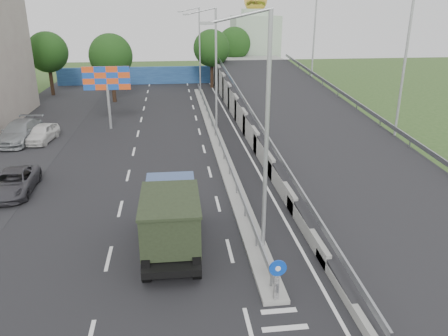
{
  "coord_description": "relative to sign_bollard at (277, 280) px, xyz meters",
  "views": [
    {
      "loc": [
        -3.5,
        -10.85,
        10.26
      ],
      "look_at": [
        -0.88,
        10.8,
        2.2
      ],
      "focal_mm": 35.0,
      "sensor_mm": 36.0,
      "label": 1
    }
  ],
  "objects": [
    {
      "name": "road_surface",
      "position": [
        -3.0,
        17.83,
        -1.03
      ],
      "size": [
        26.0,
        90.0,
        0.04
      ],
      "primitive_type": "cube",
      "color": "black",
      "rests_on": "ground"
    },
    {
      "name": "median",
      "position": [
        0.0,
        21.83,
        -0.93
      ],
      "size": [
        1.0,
        44.0,
        0.2
      ],
      "primitive_type": "cube",
      "color": "gray",
      "rests_on": "ground"
    },
    {
      "name": "overpass_ramp",
      "position": [
        7.5,
        21.83,
        0.72
      ],
      "size": [
        10.0,
        50.0,
        3.5
      ],
      "color": "gray",
      "rests_on": "ground"
    },
    {
      "name": "median_guardrail",
      "position": [
        0.0,
        21.83,
        -0.28
      ],
      "size": [
        0.09,
        44.0,
        0.71
      ],
      "color": "gray",
      "rests_on": "median"
    },
    {
      "name": "sign_bollard",
      "position": [
        0.0,
        0.0,
        0.0
      ],
      "size": [
        0.64,
        0.23,
        1.67
      ],
      "color": "black",
      "rests_on": "median"
    },
    {
      "name": "lamp_post_near",
      "position": [
        0.11,
        3.83,
        4.77
      ],
      "size": [
        2.74,
        0.18,
        10.08
      ],
      "color": "#B2B5B7",
      "rests_on": "median"
    },
    {
      "name": "lamp_post_mid",
      "position": [
        0.11,
        23.83,
        4.77
      ],
      "size": [
        2.74,
        0.18,
        10.08
      ],
      "color": "#B2B5B7",
      "rests_on": "median"
    },
    {
      "name": "lamp_post_far",
      "position": [
        0.11,
        43.83,
        4.77
      ],
      "size": [
        2.74,
        0.18,
        10.08
      ],
      "color": "#B2B5B7",
      "rests_on": "median"
    },
    {
      "name": "blue_wall",
      "position": [
        -4.0,
        49.83,
        0.17
      ],
      "size": [
        30.0,
        0.5,
        2.4
      ],
      "primitive_type": "cube",
      "color": "navy",
      "rests_on": "ground"
    },
    {
      "name": "church",
      "position": [
        10.0,
        57.83,
        4.28
      ],
      "size": [
        7.0,
        7.0,
        13.8
      ],
      "color": "#B2CCAD",
      "rests_on": "ground"
    },
    {
      "name": "billboard",
      "position": [
        -9.0,
        25.83,
        3.15
      ],
      "size": [
        4.0,
        0.24,
        5.5
      ],
      "color": "#B2B5B7",
      "rests_on": "ground"
    },
    {
      "name": "tree_left_mid",
      "position": [
        -10.0,
        37.83,
        4.14
      ],
      "size": [
        4.8,
        4.8,
        7.6
      ],
      "color": "black",
      "rests_on": "ground"
    },
    {
      "name": "tree_median_far",
      "position": [
        2.0,
        45.83,
        4.14
      ],
      "size": [
        4.8,
        4.8,
        7.6
      ],
      "color": "black",
      "rests_on": "ground"
    },
    {
      "name": "tree_left_far",
      "position": [
        -18.0,
        42.83,
        4.14
      ],
      "size": [
        4.8,
        4.8,
        7.6
      ],
      "color": "black",
      "rests_on": "ground"
    },
    {
      "name": "tree_ramp_far",
      "position": [
        6.0,
        52.83,
        4.14
      ],
      "size": [
        4.8,
        4.8,
        7.6
      ],
      "color": "black",
      "rests_on": "ground"
    },
    {
      "name": "dump_truck",
      "position": [
        -3.75,
        4.52,
        0.52
      ],
      "size": [
        2.53,
        6.37,
        2.8
      ],
      "rotation": [
        0.0,
        0.0,
        -0.01
      ],
      "color": "black",
      "rests_on": "ground"
    },
    {
      "name": "parked_car_c",
      "position": [
        -12.85,
        11.82,
        -0.37
      ],
      "size": [
        2.38,
        4.86,
        1.33
      ],
      "primitive_type": "imported",
      "rotation": [
        0.0,
        0.0,
        0.04
      ],
      "color": "#3B3A40",
      "rests_on": "ground"
    },
    {
      "name": "parked_car_d",
      "position": [
        -15.72,
        22.55,
        -0.19
      ],
      "size": [
        2.87,
        5.98,
        1.68
      ],
      "primitive_type": "imported",
      "rotation": [
        0.0,
        0.0,
        -0.09
      ],
      "color": "gray",
      "rests_on": "ground"
    },
    {
      "name": "parked_car_e",
      "position": [
        -14.0,
        22.43,
        -0.32
      ],
      "size": [
        2.23,
        4.38,
        1.43
      ],
      "primitive_type": "imported",
      "rotation": [
        0.0,
        0.0,
        -0.13
      ],
      "color": "silver",
      "rests_on": "ground"
    }
  ]
}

